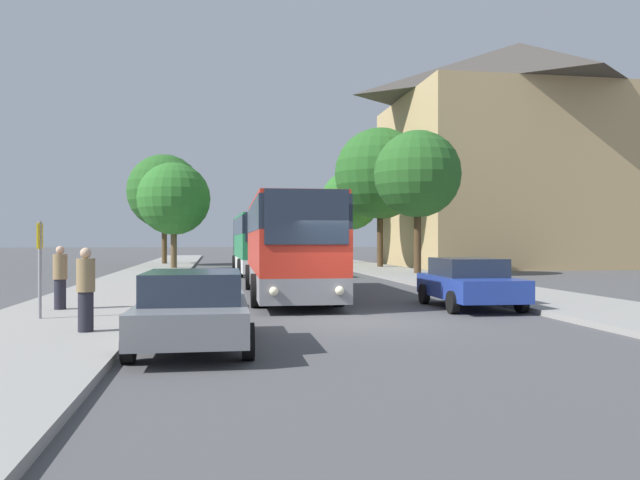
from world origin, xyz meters
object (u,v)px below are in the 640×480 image
Objects in this scene: tree_left_near at (174,199)px; parked_car_right_near at (469,282)px; pedestrian_waiting_near at (86,289)px; tree_left_far at (164,191)px; tree_right_far at (380,174)px; bus_middle at (260,243)px; parked_car_left_curb at (194,307)px; tree_right_near at (418,174)px; tree_right_mid at (350,201)px; bus_front at (288,246)px; bus_stop_sign at (40,258)px; pedestrian_waiting_far at (60,277)px.

parked_car_right_near is at bearing -67.78° from tree_left_near.
tree_left_near reaches higher than pedestrian_waiting_near.
tree_left_far is 17.06m from tree_right_far.
bus_middle reaches higher than parked_car_left_curb.
tree_right_mid is (-0.32, 16.02, -0.48)m from tree_right_near.
bus_front is at bearing -40.06° from parked_car_right_near.
bus_stop_sign is 23.44m from tree_right_near.
tree_right_mid is (8.15, 12.80, 3.32)m from bus_middle.
tree_right_mid is (14.58, -0.34, -0.59)m from tree_left_far.
parked_car_left_curb is (-2.90, -24.43, -1.05)m from bus_middle.
pedestrian_waiting_far reaches higher than parked_car_left_curb.
tree_right_near is (8.47, -3.22, 3.80)m from bus_middle.
tree_left_far is (-1.20, 7.56, 1.04)m from tree_left_near.
pedestrian_waiting_near is at bearing -115.85° from tree_right_far.
pedestrian_waiting_near reaches higher than parked_car_right_near.
bus_stop_sign is (-6.54, -6.14, -0.21)m from bus_front.
tree_left_far reaches higher than bus_middle.
parked_car_left_curb is at bearing -106.53° from tree_right_mid.
tree_right_far is (8.54, 4.99, 4.70)m from bus_middle.
bus_front is 28.74m from tree_left_far.
tree_right_near is 8.26m from tree_right_far.
bus_front is 6.66× the size of pedestrian_waiting_near.
tree_left_far reaches higher than bus_stop_sign.
tree_left_far is at bearing 89.77° from bus_stop_sign.
pedestrian_waiting_near reaches higher than pedestrian_waiting_far.
parked_car_left_curb is 39.08m from tree_right_mid.
parked_car_left_curb is at bearing -22.68° from pedestrian_waiting_near.
parked_car_right_near is (4.83, -4.37, -1.03)m from bus_front.
parked_car_left_curb is at bearing -111.25° from tree_right_far.
tree_right_near is (13.55, 19.90, 4.60)m from pedestrian_waiting_near.
bus_middle reaches higher than bus_stop_sign.
tree_right_mid reaches higher than bus_front.
bus_front is 1.63× the size of tree_left_near.
tree_left_far reaches higher than tree_right_near.
tree_right_mid is (14.72, 31.60, 4.12)m from pedestrian_waiting_far.
tree_left_far is (-6.43, 13.14, 3.91)m from bus_middle.
tree_left_far reaches higher than bus_front.
bus_middle is (0.03, 14.60, 0.01)m from bus_front.
tree_left_far is at bearing 20.92° from pedestrian_waiting_far.
bus_front reaches higher than parked_car_right_near.
bus_front is 14.71m from tree_right_near.
parked_car_right_near is 0.54× the size of tree_right_near.
pedestrian_waiting_near is 0.21× the size of tree_right_near.
parked_car_right_near is at bearing -96.01° from tree_right_mid.
parked_car_right_near is (4.80, -18.98, -1.04)m from bus_middle.
pedestrian_waiting_far is at bearing -93.15° from tree_left_near.
parked_car_left_curb is 6.73m from pedestrian_waiting_far.
pedestrian_waiting_far is at bearing -114.98° from tree_right_mid.
tree_right_near is at bearing -21.69° from bus_middle.
pedestrian_waiting_near is at bearing 24.81° from parked_car_right_near.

